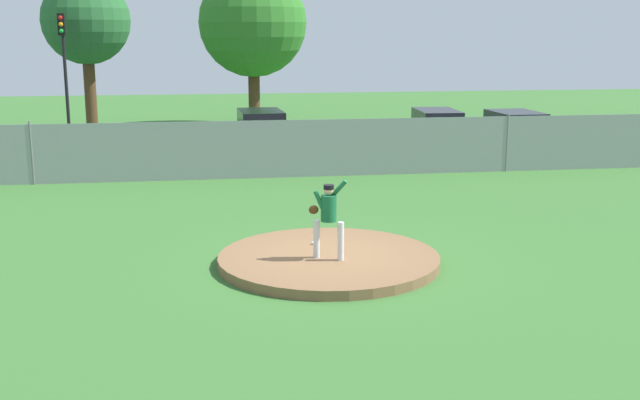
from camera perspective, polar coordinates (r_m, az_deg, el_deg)
name	(u,v)px	position (r m, az deg, el deg)	size (l,w,h in m)	color
ground_plane	(295,203)	(22.06, -1.87, -0.23)	(80.00, 80.00, 0.00)	#386B2D
asphalt_strip	(269,156)	(30.37, -3.78, 3.22)	(44.00, 7.00, 0.01)	#2B2B2D
pitchers_mound	(329,260)	(16.28, 0.64, -4.40)	(4.64, 4.64, 0.20)	brown
pitcher_youth	(328,213)	(15.73, 0.60, -0.99)	(0.78, 0.39, 1.66)	silver
baseball	(313,243)	(17.03, -0.51, -3.16)	(0.07, 0.07, 0.07)	white
chainlink_fence	(280,149)	(25.80, -2.94, 3.76)	(39.57, 0.07, 2.02)	gray
parked_car_champagne	(261,135)	(30.21, -4.36, 4.79)	(1.96, 4.65, 1.80)	tan
parked_car_white	(437,131)	(32.01, 8.56, 5.02)	(1.96, 4.82, 1.67)	silver
parked_car_slate	(515,132)	(32.40, 14.12, 4.85)	(2.06, 4.61, 1.63)	slate
traffic_cone_orange	(305,145)	(31.63, -1.14, 4.08)	(0.40, 0.40, 0.55)	orange
traffic_light_near	(64,57)	(34.94, -18.30, 9.95)	(0.28, 0.46, 5.51)	black
tree_tall_centre	(86,22)	(37.26, -16.82, 12.44)	(3.95, 3.95, 7.24)	#4C331E
tree_broad_left	(253,23)	(40.05, -4.95, 12.83)	(5.43, 5.43, 7.93)	#4C331E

